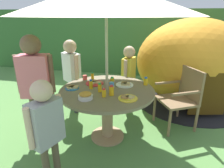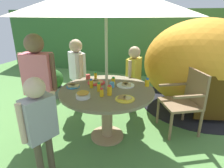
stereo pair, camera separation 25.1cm
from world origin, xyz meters
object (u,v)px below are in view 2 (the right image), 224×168
object	(u,v)px
garden_table	(107,100)
juice_bottle_center_front	(102,92)
snack_bowl	(83,95)
plate_far_left	(125,98)
juice_bottle_mid_right	(147,82)
juice_bottle_back_edge	(95,75)
child_in_grey_shirt	(39,119)
child_in_pink_shirt	(38,74)
plate_far_right	(73,86)
cup_near	(88,77)
dome_tent	(203,64)
juice_bottle_mid_left	(113,81)
potted_plant	(54,82)
juice_bottle_spot_a	(110,90)
juice_bottle_center_back	(99,87)
child_in_yellow_shirt	(134,71)
child_in_white_shirt	(77,67)
juice_bottle_near_left	(91,84)
plate_near_right	(96,82)
wooden_chair	(186,98)
cup_far	(112,85)
plate_front_edge	(126,85)

from	to	relation	value
garden_table	juice_bottle_center_front	xyz separation A→B (m)	(0.02, -0.24, 0.20)
snack_bowl	plate_far_left	xyz separation A→B (m)	(0.48, 0.11, -0.03)
juice_bottle_mid_right	juice_bottle_back_edge	bearing A→B (deg)	173.88
child_in_grey_shirt	child_in_pink_shirt	bearing A→B (deg)	59.02
plate_far_right	cup_near	world-z (taller)	cup_near
dome_tent	juice_bottle_mid_left	size ratio (longest dim) A/B	23.75
potted_plant	juice_bottle_spot_a	bearing A→B (deg)	-34.99
garden_table	plate_far_left	bearing A→B (deg)	-37.04
plate_far_right	juice_bottle_center_front	xyz separation A→B (m)	(0.48, -0.17, 0.04)
child_in_pink_shirt	juice_bottle_center_back	distance (m)	0.84
child_in_yellow_shirt	child_in_white_shirt	size ratio (longest dim) A/B	0.92
juice_bottle_mid_right	juice_bottle_spot_a	bearing A→B (deg)	-130.33
cup_near	plate_far_right	bearing A→B (deg)	-95.38
child_in_pink_shirt	plate_far_right	size ratio (longest dim) A/B	7.96
dome_tent	child_in_yellow_shirt	xyz separation A→B (m)	(-1.14, -0.71, -0.05)
juice_bottle_near_left	juice_bottle_mid_left	bearing A→B (deg)	41.28
snack_bowl	plate_far_left	distance (m)	0.49
juice_bottle_back_edge	plate_near_right	bearing A→B (deg)	-63.86
garden_table	juice_bottle_near_left	size ratio (longest dim) A/B	10.09
garden_table	child_in_white_shirt	distance (m)	1.02
wooden_chair	dome_tent	world-z (taller)	dome_tent
juice_bottle_center_front	juice_bottle_spot_a	world-z (taller)	juice_bottle_spot_a
child_in_yellow_shirt	juice_bottle_center_back	world-z (taller)	child_in_yellow_shirt
child_in_grey_shirt	juice_bottle_center_front	bearing A→B (deg)	-7.87
juice_bottle_spot_a	plate_far_left	bearing A→B (deg)	-16.91
child_in_pink_shirt	juice_bottle_mid_right	size ratio (longest dim) A/B	12.64
child_in_grey_shirt	cup_far	size ratio (longest dim) A/B	16.58
child_in_yellow_shirt	child_in_grey_shirt	world-z (taller)	child_in_yellow_shirt
juice_bottle_center_front	cup_near	size ratio (longest dim) A/B	1.62
juice_bottle_center_back	plate_front_edge	bearing A→B (deg)	47.79
plate_far_right	snack_bowl	bearing A→B (deg)	-43.52
dome_tent	child_in_white_shirt	size ratio (longest dim) A/B	2.06
child_in_white_shirt	juice_bottle_center_back	xyz separation A→B (m)	(0.70, -0.72, -0.03)
plate_far_left	plate_front_edge	bearing A→B (deg)	103.27
garden_table	child_in_pink_shirt	distance (m)	0.98
garden_table	cup_near	xyz separation A→B (m)	(-0.42, 0.32, 0.19)
garden_table	cup_near	bearing A→B (deg)	142.70
child_in_white_shirt	juice_bottle_mid_left	distance (m)	0.91
wooden_chair	plate_front_edge	bearing A→B (deg)	-95.67
juice_bottle_center_front	juice_bottle_spot_a	distance (m)	0.10
dome_tent	potted_plant	xyz separation A→B (m)	(-2.85, -0.62, -0.48)
juice_bottle_center_back	child_in_grey_shirt	bearing A→B (deg)	-109.22
wooden_chair	child_in_yellow_shirt	xyz separation A→B (m)	(-0.86, 0.35, 0.23)
child_in_white_shirt	child_in_grey_shirt	xyz separation A→B (m)	(0.42, -1.53, -0.09)
child_in_white_shirt	wooden_chair	bearing A→B (deg)	36.54
juice_bottle_near_left	wooden_chair	bearing A→B (deg)	24.19
wooden_chair	child_in_grey_shirt	size ratio (longest dim) A/B	0.81
dome_tent	child_in_yellow_shirt	bearing A→B (deg)	-161.42
garden_table	child_in_grey_shirt	xyz separation A→B (m)	(-0.35, -0.91, 0.15)
child_in_white_shirt	child_in_grey_shirt	size ratio (longest dim) A/B	1.12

